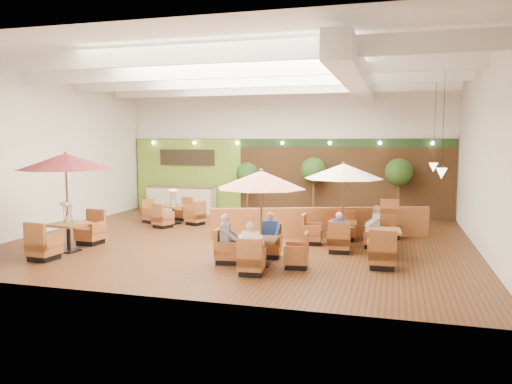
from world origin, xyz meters
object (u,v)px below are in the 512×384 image
(topiary_0, at_px, (248,176))
(topiary_1, at_px, (314,173))
(table_0, at_px, (66,176))
(table_4, at_px, (383,245))
(table_5, at_px, (390,222))
(table_2, at_px, (343,189))
(table_3, at_px, (173,213))
(booth_divider, at_px, (321,223))
(diner_3, at_px, (339,227))
(table_1, at_px, (261,199))
(diner_0, at_px, (251,243))
(topiary_2, at_px, (399,174))
(diner_2, at_px, (227,234))
(service_counter, at_px, (181,199))
(diner_4, at_px, (374,222))
(diner_1, at_px, (270,230))

(topiary_0, distance_m, topiary_1, 2.83)
(table_0, distance_m, table_4, 8.96)
(topiary_0, bearing_deg, table_5, -24.55)
(table_2, distance_m, table_3, 7.12)
(booth_divider, xyz_separation_m, table_5, (2.17, 1.55, -0.11))
(table_2, height_order, diner_3, table_2)
(table_1, relative_size, table_3, 0.96)
(booth_divider, height_order, diner_0, diner_0)
(topiary_1, bearing_deg, diner_0, -90.06)
(topiary_2, distance_m, diner_0, 9.81)
(topiary_1, bearing_deg, diner_2, -96.30)
(table_4, height_order, topiary_0, topiary_0)
(booth_divider, height_order, table_0, table_0)
(service_counter, bearing_deg, diner_3, -38.80)
(booth_divider, bearing_deg, topiary_0, 112.23)
(table_2, distance_m, topiary_1, 5.62)
(diner_0, bearing_deg, table_1, 82.68)
(table_1, bearing_deg, topiary_1, 83.74)
(table_4, xyz_separation_m, topiary_0, (-5.77, 6.72, 1.28))
(booth_divider, relative_size, diner_4, 8.83)
(table_1, relative_size, topiary_0, 1.11)
(diner_3, bearing_deg, table_3, 151.47)
(service_counter, height_order, topiary_0, topiary_0)
(diner_0, bearing_deg, table_0, 163.19)
(booth_divider, distance_m, table_2, 1.84)
(diner_0, xyz_separation_m, diner_4, (2.67, 3.82, -0.01))
(diner_4, bearing_deg, table_5, -11.01)
(booth_divider, relative_size, table_1, 2.90)
(topiary_2, xyz_separation_m, diner_3, (-1.61, -6.27, -1.11))
(table_1, bearing_deg, table_0, 173.28)
(table_2, xyz_separation_m, diner_1, (-1.74, -2.01, -0.99))
(topiary_2, bearing_deg, table_1, -112.13)
(topiary_0, bearing_deg, topiary_1, 0.00)
(table_2, xyz_separation_m, table_5, (1.35, 2.64, -1.35))
(table_5, xyz_separation_m, topiary_2, (0.26, 2.70, 1.45))
(topiary_1, height_order, topiary_2, topiary_1)
(diner_1, distance_m, diner_3, 2.06)
(table_4, bearing_deg, topiary_0, 127.80)
(booth_divider, bearing_deg, service_counter, 129.83)
(table_1, distance_m, diner_0, 1.29)
(service_counter, height_order, table_2, table_2)
(table_1, bearing_deg, booth_divider, 70.84)
(table_1, bearing_deg, topiary_0, 102.65)
(topiary_0, height_order, diner_0, topiary_0)
(table_4, relative_size, diner_0, 3.23)
(service_counter, height_order, table_1, table_1)
(table_3, relative_size, diner_4, 3.17)
(topiary_2, relative_size, diner_4, 3.04)
(topiary_0, bearing_deg, topiary_2, 0.00)
(topiary_0, height_order, diner_3, topiary_0)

